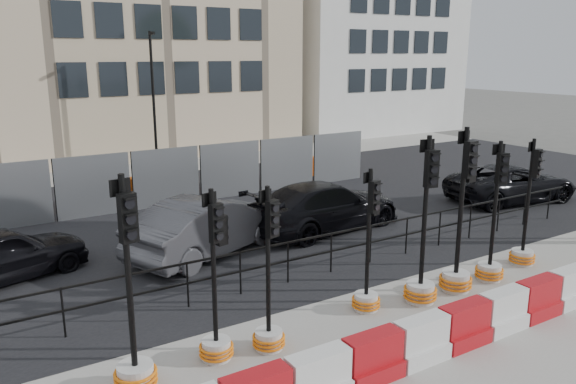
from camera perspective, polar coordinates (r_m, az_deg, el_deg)
ground at (r=12.66m, az=7.61°, el=-9.89°), size 120.00×120.00×0.00m
sidewalk_near at (r=10.77m, az=18.10°, el=-14.95°), size 40.00×6.00×0.02m
road at (r=18.27m, az=-6.40°, el=-2.29°), size 40.00×14.00×0.03m
sidewalk_far at (r=26.47m, az=-14.84°, el=2.39°), size 40.00×4.00×0.02m
building_white at (r=39.49m, az=6.92°, el=18.05°), size 12.00×9.06×16.00m
kerb_railing at (r=13.29m, az=4.42°, el=-5.45°), size 18.00×0.04×1.00m
heras_fencing at (r=20.87m, az=-8.44°, el=1.50°), size 14.33×1.72×2.00m
lamp_post_far at (r=25.23m, az=-13.50°, el=9.30°), size 0.12×0.56×6.00m
barrier_row at (r=10.72m, az=17.41°, el=-12.90°), size 13.60×0.50×0.80m
traffic_signal_a at (r=9.20m, az=-15.37°, el=-15.03°), size 0.68×0.68×3.43m
traffic_signal_b at (r=9.74m, az=-7.29°, el=-12.87°), size 0.59×0.59×3.00m
traffic_signal_c at (r=10.01m, az=-1.94°, el=-12.63°), size 0.58×0.58×2.97m
traffic_signal_d at (r=11.50m, az=8.09°, el=-8.64°), size 0.58×0.58×2.94m
traffic_signal_e at (r=12.04m, az=13.45°, el=-7.70°), size 0.70×0.70×3.53m
traffic_signal_f at (r=12.76m, az=16.92°, el=-6.04°), size 0.71×0.71×3.62m
traffic_signal_g at (r=13.64m, az=19.94°, el=-5.85°), size 0.64×0.64×3.24m
traffic_signal_h at (r=14.93m, az=22.88°, el=-4.50°), size 0.62×0.62×3.14m
car_a at (r=14.37m, az=-27.10°, el=-5.68°), size 3.61×4.62×1.28m
car_b at (r=14.65m, az=-8.07°, el=-3.40°), size 4.86×5.74×1.52m
car_c at (r=16.51m, az=3.79°, el=-1.45°), size 3.14×5.42×1.44m
car_d at (r=21.20m, az=21.78°, el=0.84°), size 3.72×5.42×1.31m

